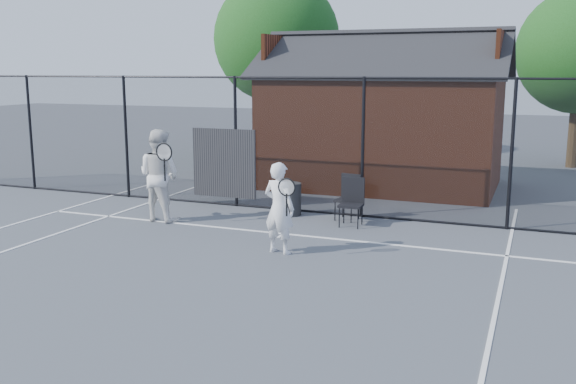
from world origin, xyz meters
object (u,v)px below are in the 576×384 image
at_px(player_back, 159,175).
at_px(chair_right, 347,198).
at_px(clubhouse, 383,127).
at_px(player_front, 279,208).
at_px(waste_bin, 290,199).
at_px(chair_left, 351,203).

bearing_deg(player_back, chair_right, 21.68).
xyz_separation_m(clubhouse, player_front, (-0.10, -7.23, -0.80)).
bearing_deg(clubhouse, waste_bin, -102.82).
bearing_deg(clubhouse, player_front, -90.76).
bearing_deg(waste_bin, chair_right, 0.00).
relative_size(clubhouse, chair_left, 6.78).
xyz_separation_m(chair_left, waste_bin, (-1.52, 0.50, -0.12)).
bearing_deg(clubhouse, player_back, -119.97).
xyz_separation_m(chair_right, waste_bin, (-1.29, 0.00, -0.12)).
height_order(player_front, player_back, player_back).
xyz_separation_m(clubhouse, waste_bin, (-1.00, -4.40, -1.25)).
distance_m(player_back, chair_left, 4.05).
relative_size(clubhouse, player_front, 4.06).
height_order(clubhouse, waste_bin, clubhouse).
xyz_separation_m(player_front, chair_right, (0.39, 2.83, -0.33)).
bearing_deg(chair_right, clubhouse, 103.13).
distance_m(clubhouse, player_front, 7.28).
height_order(player_front, waste_bin, player_front).
distance_m(clubhouse, waste_bin, 4.68).
bearing_deg(chair_right, chair_left, -56.26).
distance_m(player_front, waste_bin, 3.01).
bearing_deg(chair_left, clubhouse, 93.37).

